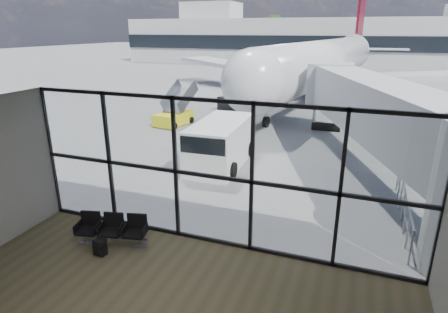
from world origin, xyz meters
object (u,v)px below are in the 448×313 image
Objects in this scene: seating_row at (113,227)px; airliner at (326,61)px; belt_loader at (239,101)px; backpack at (100,248)px; service_van at (220,143)px; mobile_stairs at (174,116)px.

airliner is (3.02, 31.12, 2.67)m from seating_row.
airliner is 12.13m from belt_loader.
backpack is 32.10m from airliner.
seating_row is 31.38m from airliner.
backpack is 21.62m from belt_loader.
mobile_stairs reaches higher than service_van.
service_van is 13.47m from belt_loader.
service_van is at bearing 71.89° from seating_row.
seating_row is 4.20× the size of backpack.
backpack is 15.84m from mobile_stairs.
backpack is at bearing -100.89° from seating_row.
mobile_stairs is at bearing 96.67° from seating_row.
airliner is 11.64× the size of mobile_stairs.
belt_loader is 1.28× the size of mobile_stairs.
backpack is at bearing -61.64° from mobile_stairs.
mobile_stairs is at bearing -87.69° from belt_loader.
service_van is 1.11× the size of belt_loader.
service_van is (0.56, 8.39, 0.84)m from backpack.
backpack is at bearing -59.05° from belt_loader.
service_van is (0.60, 7.69, 0.56)m from seating_row.
airliner is 9.07× the size of belt_loader.
mobile_stairs is (-5.87, 6.53, -0.54)m from service_van.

